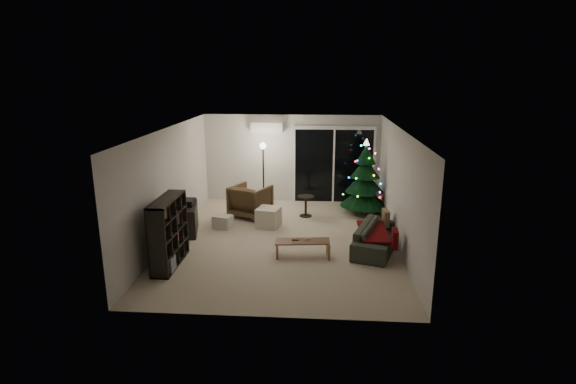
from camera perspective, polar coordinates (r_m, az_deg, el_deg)
name	(u,v)px	position (r m, az deg, el deg)	size (l,w,h in m)	color
room	(306,181)	(11.22, 2.25, 1.38)	(6.50, 7.51, 2.60)	beige
bookshelf	(160,232)	(9.03, -15.91, -4.90)	(0.34, 1.35, 1.35)	black
media_cabinet	(188,219)	(10.76, -12.58, -3.37)	(0.40, 1.07, 0.67)	black
stereo	(187,202)	(10.64, -12.71, -1.30)	(0.34, 0.40, 0.14)	black
armchair	(251,201)	(11.70, -4.78, -1.12)	(0.89, 0.92, 0.83)	#3B2E1E
ottoman	(269,217)	(10.95, -2.49, -3.22)	(0.52, 0.52, 0.47)	beige
cardboard_box_a	(223,222)	(10.99, -8.27, -3.75)	(0.43, 0.33, 0.31)	beige
cardboard_box_b	(264,219)	(11.19, -3.05, -3.40)	(0.37, 0.27, 0.26)	beige
side_table	(306,206)	(11.71, 2.27, -1.81)	(0.44, 0.44, 0.54)	black
floor_lamp	(263,177)	(12.27, -3.14, 1.93)	(0.28, 0.28, 1.77)	black
sofa	(377,237)	(9.75, 11.29, -5.62)	(1.86, 0.73, 0.54)	#2D3029
sofa_throw	(373,231)	(9.70, 10.74, -4.95)	(0.58, 1.34, 0.04)	#56080A
cushion_a	(386,218)	(10.32, 12.30, -3.22)	(0.11, 0.36, 0.36)	#8F6B4E
cushion_b	(395,239)	(9.11, 13.41, -5.77)	(0.11, 0.36, 0.36)	#56080A
coffee_table	(302,249)	(9.23, 1.85, -7.19)	(1.10, 0.39, 0.35)	#876140
remote_a	(295,240)	(9.17, 0.91, -6.11)	(0.14, 0.04, 0.02)	black
remote_b	(308,239)	(9.20, 2.49, -6.03)	(0.13, 0.04, 0.02)	slate
christmas_tree	(365,177)	(11.89, 9.75, 1.89)	(1.25, 1.25, 2.01)	black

